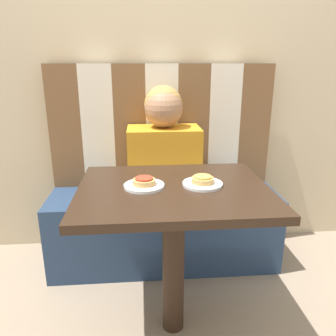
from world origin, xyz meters
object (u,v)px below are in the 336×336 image
object	(u,v)px
plate_left	(144,186)
pizza_left	(144,181)
person	(164,144)
pizza_right	(203,180)
plate_right	(203,184)

from	to	relation	value
plate_left	pizza_left	world-z (taller)	pizza_left
person	pizza_left	size ratio (longest dim) A/B	6.71
plate_left	pizza_right	bearing A→B (deg)	0.00
plate_right	pizza_left	bearing A→B (deg)	180.00
pizza_left	pizza_right	size ratio (longest dim) A/B	1.00
person	pizza_right	bearing A→B (deg)	-77.87
person	pizza_right	size ratio (longest dim) A/B	6.71
plate_left	plate_right	world-z (taller)	same
pizza_left	pizza_right	xyz separation A→B (m)	(0.25, 0.00, 0.00)
plate_left	plate_right	size ratio (longest dim) A/B	1.00
person	pizza_left	world-z (taller)	person
person	plate_right	xyz separation A→B (m)	(0.12, -0.58, -0.04)
plate_left	pizza_left	xyz separation A→B (m)	(0.00, 0.00, 0.02)
plate_left	pizza_left	distance (m)	0.02
plate_right	pizza_right	distance (m)	0.02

